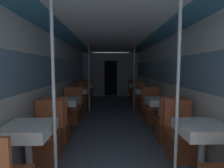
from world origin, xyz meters
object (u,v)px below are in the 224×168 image
at_px(chair_left_far_0, 46,142).
at_px(chair_left_near_2, 76,107).
at_px(chair_left_far_3, 88,93).
at_px(dining_table_right_1, 160,103).
at_px(dining_table_left_0, 28,133).
at_px(chair_right_far_1, 153,112).
at_px(chair_left_near_1, 58,128).
at_px(chair_left_far_1, 71,113).
at_px(chair_right_far_0, 182,141).
at_px(support_pole_left_0, 54,96).
at_px(chair_left_far_2, 82,100).
at_px(dining_table_right_2, 144,92).
at_px(dining_table_left_3, 86,87).
at_px(support_pole_right_2, 134,78).
at_px(chair_right_near_2, 148,107).
at_px(chair_right_far_2, 141,100).
at_px(chair_right_near_1, 168,128).
at_px(support_pole_right_0, 177,96).
at_px(dining_table_left_2, 79,92).
at_px(chair_right_near_3, 138,97).
at_px(chair_right_far_3, 134,93).
at_px(chair_left_near_3, 85,97).
at_px(dining_table_left_1, 65,103).
at_px(dining_table_right_0, 202,132).
at_px(support_pole_left_2, 89,78).
at_px(dining_table_right_3, 136,86).

relative_size(chair_left_far_0, chair_left_near_2, 1.00).
relative_size(chair_left_far_3, dining_table_right_1, 1.21).
height_order(dining_table_left_0, chair_left_near_2, chair_left_near_2).
relative_size(dining_table_left_0, chair_right_far_1, 0.83).
relative_size(chair_left_near_1, chair_left_far_1, 1.00).
xyz_separation_m(chair_left_near_2, chair_right_far_0, (2.14, -2.46, 0.00)).
xyz_separation_m(support_pole_left_0, chair_left_far_2, (-0.33, 4.24, -0.83)).
xyz_separation_m(chair_left_far_3, chair_right_far_1, (2.14, -3.65, 0.00)).
xyz_separation_m(support_pole_left_0, dining_table_right_2, (1.82, 3.65, -0.46)).
distance_m(chair_left_far_3, dining_table_right_2, 3.25).
distance_m(dining_table_left_3, chair_right_far_1, 3.75).
bearing_deg(support_pole_right_2, chair_right_near_2, -61.16).
distance_m(chair_right_near_2, support_pole_right_2, 1.07).
bearing_deg(chair_right_far_2, chair_right_near_1, 90.00).
distance_m(chair_left_far_1, support_pole_right_0, 3.13).
bearing_deg(chair_left_far_1, dining_table_left_2, -90.00).
relative_size(chair_left_far_3, chair_right_near_3, 1.00).
height_order(dining_table_right_1, chair_right_far_3, chair_right_far_3).
distance_m(dining_table_left_0, dining_table_left_2, 3.65).
distance_m(chair_left_near_3, dining_table_right_1, 3.75).
bearing_deg(chair_left_near_2, dining_table_left_1, -90.00).
relative_size(chair_left_near_1, dining_table_left_2, 1.21).
bearing_deg(chair_left_far_0, dining_table_left_3, -90.00).
relative_size(dining_table_left_1, support_pole_right_0, 0.34).
bearing_deg(chair_left_far_2, chair_right_near_1, 125.45).
bearing_deg(chair_left_far_0, chair_right_far_2, -120.44).
height_order(chair_right_far_1, chair_right_far_2, same).
bearing_deg(chair_right_near_2, dining_table_right_1, -90.00).
bearing_deg(support_pole_right_2, support_pole_left_0, -112.22).
bearing_deg(dining_table_right_0, chair_right_far_3, 90.00).
height_order(dining_table_left_1, support_pole_left_2, support_pole_left_2).
bearing_deg(support_pole_left_0, chair_left_far_2, 94.40).
relative_size(dining_table_left_0, dining_table_left_3, 1.00).
bearing_deg(chair_left_near_3, dining_table_right_2, -29.87).
distance_m(chair_right_far_0, support_pole_right_0, 1.07).
bearing_deg(dining_table_left_1, chair_left_near_3, 90.00).
height_order(chair_right_far_1, dining_table_right_2, chair_right_far_1).
relative_size(dining_table_left_1, dining_table_left_2, 1.00).
xyz_separation_m(chair_left_far_0, dining_table_right_2, (2.14, 3.05, 0.37)).
distance_m(dining_table_right_0, chair_right_far_2, 4.26).
height_order(support_pole_right_2, chair_right_near_3, support_pole_right_2).
relative_size(chair_left_near_2, chair_right_far_0, 1.00).
bearing_deg(chair_right_far_2, chair_right_far_0, 90.00).
xyz_separation_m(chair_right_far_0, support_pole_right_2, (-0.33, 3.05, 0.83)).
distance_m(chair_left_far_1, dining_table_right_1, 2.25).
xyz_separation_m(chair_left_far_1, chair_left_near_3, (0.00, 2.46, 0.00)).
xyz_separation_m(chair_left_far_2, support_pole_right_2, (1.82, -0.59, 0.83)).
relative_size(chair_left_near_3, dining_table_right_3, 1.21).
bearing_deg(chair_right_far_3, support_pole_right_0, 86.92).
bearing_deg(chair_right_far_2, dining_table_right_2, 90.00).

